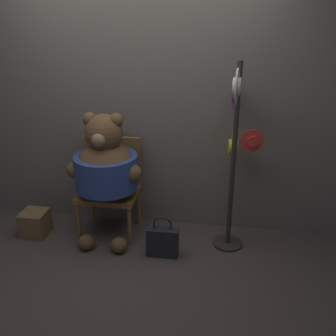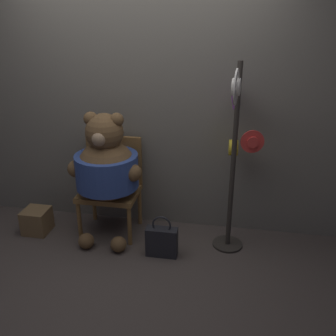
# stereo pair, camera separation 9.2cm
# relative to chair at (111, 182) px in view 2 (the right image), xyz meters

# --- Properties ---
(ground_plane) EXTENTS (14.00, 14.00, 0.00)m
(ground_plane) POSITION_rel_chair_xyz_m (0.28, -0.46, -0.51)
(ground_plane) COLOR #4C423D
(wall_back) EXTENTS (8.00, 0.10, 2.21)m
(wall_back) POSITION_rel_chair_xyz_m (0.28, 0.25, 0.60)
(wall_back) COLOR slate
(wall_back) RESTS_ON ground_plane
(chair) EXTENTS (0.55, 0.45, 0.94)m
(chair) POSITION_rel_chair_xyz_m (0.00, 0.00, 0.00)
(chair) COLOR olive
(chair) RESTS_ON ground_plane
(teddy_bear) EXTENTS (0.70, 0.62, 1.24)m
(teddy_bear) POSITION_rel_chair_xyz_m (0.02, -0.16, 0.22)
(teddy_bear) COLOR brown
(teddy_bear) RESTS_ON ground_plane
(hat_display_rack) EXTENTS (0.39, 0.61, 1.70)m
(hat_display_rack) POSITION_rel_chair_xyz_m (1.16, -0.11, 0.43)
(hat_display_rack) COLOR #332D28
(hat_display_rack) RESTS_ON ground_plane
(handbag_on_ground) EXTENTS (0.28, 0.11, 0.40)m
(handbag_on_ground) POSITION_rel_chair_xyz_m (0.58, -0.39, -0.36)
(handbag_on_ground) COLOR #232328
(handbag_on_ground) RESTS_ON ground_plane
(wooden_crate) EXTENTS (0.24, 0.24, 0.24)m
(wooden_crate) POSITION_rel_chair_xyz_m (-0.73, -0.22, -0.39)
(wooden_crate) COLOR brown
(wooden_crate) RESTS_ON ground_plane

